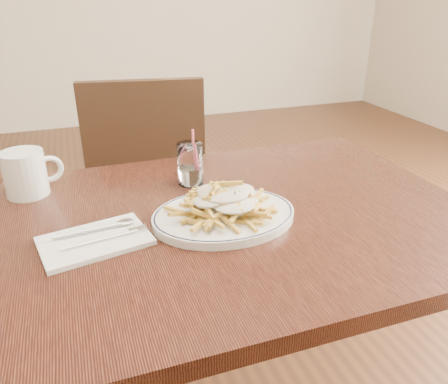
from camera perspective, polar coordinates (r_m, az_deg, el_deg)
name	(u,v)px	position (r m, az deg, el deg)	size (l,w,h in m)	color
table	(217,244)	(1.05, -0.91, -6.83)	(1.20, 0.80, 0.75)	black
chair_far	(148,178)	(1.78, -9.91, 1.88)	(0.50, 0.50, 0.94)	black
fries_plate	(224,216)	(0.98, 0.00, -3.10)	(0.38, 0.35, 0.02)	white
loaded_fries	(224,198)	(0.96, 0.00, -0.80)	(0.24, 0.20, 0.06)	gold
napkin	(95,241)	(0.94, -16.49, -6.13)	(0.21, 0.14, 0.01)	white
cutlery	(94,236)	(0.94, -16.60, -5.51)	(0.20, 0.09, 0.01)	silver
water_glass	(190,167)	(1.16, -4.40, 3.34)	(0.07, 0.07, 0.15)	white
coffee_mug	(26,173)	(1.19, -24.42, 2.25)	(0.14, 0.10, 0.11)	white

